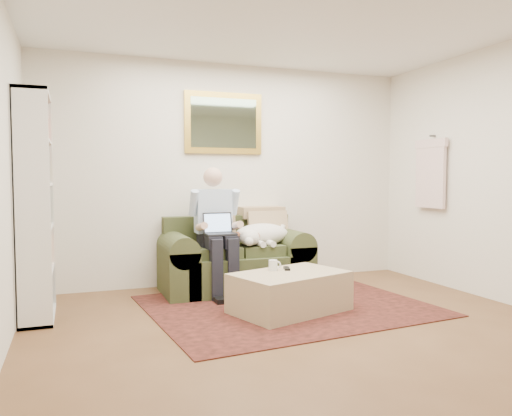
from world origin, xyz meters
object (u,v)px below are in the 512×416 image
sleeping_dog (262,234)px  coffee_mug (273,265)px  laptop (219,229)px  seated_man (217,231)px  sofa (235,265)px  ottoman (290,292)px  bookshelf (35,207)px

sleeping_dog → coffee_mug: (-0.21, -0.84, -0.20)m
laptop → seated_man: bearing=90.0°
sofa → ottoman: (0.19, -1.08, -0.09)m
ottoman → coffee_mug: size_ratio=10.31×
coffee_mug → bookshelf: size_ratio=0.05×
sofa → laptop: laptop is taller
sofa → ottoman: bearing=-80.0°
sofa → seated_man: 0.50m
seated_man → laptop: 0.07m
sofa → ottoman: 1.10m
sofa → coffee_mug: size_ratio=16.28×
laptop → sofa: bearing=41.0°
sofa → seated_man: (-0.24, -0.15, 0.40)m
ottoman → coffee_mug: bearing=126.1°
coffee_mug → bookshelf: bookshelf is taller
seated_man → coffee_mug: bearing=-67.3°
ottoman → sofa: bearing=100.0°
sofa → coffee_mug: (0.08, -0.93, 0.14)m
seated_man → bookshelf: size_ratio=0.68×
seated_man → sleeping_dog: 0.54m
laptop → coffee_mug: size_ratio=3.16×
seated_man → sleeping_dog: seated_man is taller
sleeping_dog → ottoman: (-0.10, -0.99, -0.44)m
sleeping_dog → ottoman: sleeping_dog is taller
sofa → sleeping_dog: size_ratio=2.43×
sleeping_dog → sofa: bearing=164.3°
seated_man → coffee_mug: 0.88m
seated_man → ottoman: seated_man is taller
seated_man → coffee_mug: seated_man is taller
sofa → coffee_mug: bearing=-85.0°
laptop → bookshelf: 1.80m
laptop → bookshelf: size_ratio=0.16×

